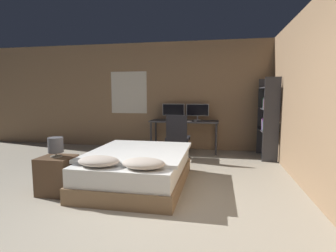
{
  "coord_description": "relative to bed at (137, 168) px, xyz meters",
  "views": [
    {
      "loc": [
        0.95,
        -2.59,
        1.4
      ],
      "look_at": [
        -0.06,
        2.63,
        0.75
      ],
      "focal_mm": 28.0,
      "sensor_mm": 36.0,
      "label": 1
    }
  ],
  "objects": [
    {
      "name": "bookshelf",
      "position": [
        2.28,
        2.16,
        0.69
      ],
      "size": [
        0.31,
        0.84,
        1.75
      ],
      "color": "#333338",
      "rests_on": "ground_plane"
    },
    {
      "name": "ground_plane",
      "position": [
        0.26,
        -1.18,
        -0.26
      ],
      "size": [
        20.0,
        20.0,
        0.0
      ],
      "primitive_type": "plane",
      "color": "#B2A893"
    },
    {
      "name": "office_chair",
      "position": [
        0.36,
        1.76,
        0.13
      ],
      "size": [
        0.52,
        0.52,
        0.97
      ],
      "color": "black",
      "rests_on": "ground_plane"
    },
    {
      "name": "wall_back",
      "position": [
        0.25,
        2.86,
        1.09
      ],
      "size": [
        12.0,
        0.08,
        2.7
      ],
      "color": "#8E7051",
      "rests_on": "ground_plane"
    },
    {
      "name": "computer_mouse",
      "position": [
        0.69,
        2.31,
        0.52
      ],
      "size": [
        0.07,
        0.05,
        0.04
      ],
      "color": "#B7B7BC",
      "rests_on": "desk"
    },
    {
      "name": "bed",
      "position": [
        0.0,
        0.0,
        0.0
      ],
      "size": [
        1.47,
        1.91,
        0.6
      ],
      "color": "#846647",
      "rests_on": "ground_plane"
    },
    {
      "name": "monitor_right",
      "position": [
        0.71,
        2.69,
        0.73
      ],
      "size": [
        0.55,
        0.16,
        0.4
      ],
      "color": "#B7B7BC",
      "rests_on": "desk"
    },
    {
      "name": "keyboard",
      "position": [
        0.4,
        2.31,
        0.51
      ],
      "size": [
        0.39,
        0.13,
        0.02
      ],
      "color": "#B7B7BC",
      "rests_on": "desk"
    },
    {
      "name": "monitor_left",
      "position": [
        0.1,
        2.69,
        0.73
      ],
      "size": [
        0.55,
        0.16,
        0.4
      ],
      "color": "#B7B7BC",
      "rests_on": "desk"
    },
    {
      "name": "nightstand",
      "position": [
        -1.0,
        -0.55,
        -0.0
      ],
      "size": [
        0.46,
        0.42,
        0.53
      ],
      "color": "brown",
      "rests_on": "ground_plane"
    },
    {
      "name": "bedside_lamp",
      "position": [
        -1.0,
        -0.55,
        0.43
      ],
      "size": [
        0.2,
        0.2,
        0.27
      ],
      "color": "gray",
      "rests_on": "nightstand"
    },
    {
      "name": "wall_side_right",
      "position": [
        2.48,
        0.32,
        1.09
      ],
      "size": [
        0.06,
        12.0,
        2.7
      ],
      "color": "#8E7051",
      "rests_on": "ground_plane"
    },
    {
      "name": "desk",
      "position": [
        0.4,
        2.5,
        0.41
      ],
      "size": [
        1.64,
        0.59,
        0.76
      ],
      "color": "#38383D",
      "rests_on": "ground_plane"
    }
  ]
}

